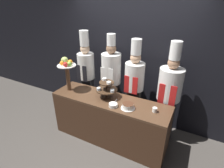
{
  "coord_description": "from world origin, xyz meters",
  "views": [
    {
      "loc": [
        1.24,
        -1.97,
        2.39
      ],
      "look_at": [
        0.0,
        0.39,
        1.11
      ],
      "focal_mm": 28.0,
      "sensor_mm": 36.0,
      "label": 1
    }
  ],
  "objects_px": {
    "tiered_stand": "(107,88)",
    "chef_right": "(169,92)",
    "fruit_pedestal": "(67,68)",
    "cup_white": "(155,110)",
    "serving_bowl_near": "(113,105)",
    "cake_round": "(128,106)",
    "chef_left": "(86,72)",
    "chef_center_right": "(134,84)",
    "chef_center_left": "(111,77)"
  },
  "relations": [
    {
      "from": "tiered_stand",
      "to": "chef_right",
      "type": "xyz_separation_m",
      "value": [
        0.96,
        0.47,
        -0.06
      ]
    },
    {
      "from": "fruit_pedestal",
      "to": "chef_right",
      "type": "relative_size",
      "value": 0.34
    },
    {
      "from": "cup_white",
      "to": "tiered_stand",
      "type": "bearing_deg",
      "value": 176.35
    },
    {
      "from": "fruit_pedestal",
      "to": "cup_white",
      "type": "relative_size",
      "value": 8.56
    },
    {
      "from": "serving_bowl_near",
      "to": "chef_right",
      "type": "height_order",
      "value": "chef_right"
    },
    {
      "from": "tiered_stand",
      "to": "cup_white",
      "type": "relative_size",
      "value": 5.12
    },
    {
      "from": "cake_round",
      "to": "cup_white",
      "type": "distance_m",
      "value": 0.41
    },
    {
      "from": "chef_left",
      "to": "chef_right",
      "type": "xyz_separation_m",
      "value": [
        1.71,
        -0.0,
        -0.04
      ]
    },
    {
      "from": "tiered_stand",
      "to": "cup_white",
      "type": "distance_m",
      "value": 0.88
    },
    {
      "from": "cake_round",
      "to": "chef_left",
      "type": "bearing_deg",
      "value": 152.76
    },
    {
      "from": "tiered_stand",
      "to": "chef_center_right",
      "type": "relative_size",
      "value": 0.2
    },
    {
      "from": "serving_bowl_near",
      "to": "chef_right",
      "type": "bearing_deg",
      "value": 43.83
    },
    {
      "from": "chef_center_left",
      "to": "cake_round",
      "type": "bearing_deg",
      "value": -45.06
    },
    {
      "from": "serving_bowl_near",
      "to": "chef_right",
      "type": "xyz_separation_m",
      "value": [
        0.72,
        0.69,
        0.09
      ]
    },
    {
      "from": "tiered_stand",
      "to": "cup_white",
      "type": "bearing_deg",
      "value": -3.65
    },
    {
      "from": "chef_left",
      "to": "chef_center_left",
      "type": "relative_size",
      "value": 1.01
    },
    {
      "from": "chef_left",
      "to": "chef_right",
      "type": "bearing_deg",
      "value": -0.0
    },
    {
      "from": "chef_center_left",
      "to": "chef_right",
      "type": "xyz_separation_m",
      "value": [
        1.12,
        0.0,
        -0.05
      ]
    },
    {
      "from": "chef_center_left",
      "to": "tiered_stand",
      "type": "bearing_deg",
      "value": -71.11
    },
    {
      "from": "cake_round",
      "to": "chef_center_left",
      "type": "xyz_separation_m",
      "value": [
        -0.63,
        0.63,
        0.12
      ]
    },
    {
      "from": "fruit_pedestal",
      "to": "chef_center_left",
      "type": "relative_size",
      "value": 0.33
    },
    {
      "from": "cake_round",
      "to": "chef_right",
      "type": "relative_size",
      "value": 0.12
    },
    {
      "from": "chef_right",
      "to": "cup_white",
      "type": "bearing_deg",
      "value": -100.18
    },
    {
      "from": "chef_left",
      "to": "chef_center_right",
      "type": "xyz_separation_m",
      "value": [
        1.07,
        -0.0,
        -0.03
      ]
    },
    {
      "from": "serving_bowl_near",
      "to": "chef_left",
      "type": "relative_size",
      "value": 0.08
    },
    {
      "from": "serving_bowl_near",
      "to": "chef_center_left",
      "type": "xyz_separation_m",
      "value": [
        -0.4,
        0.69,
        0.14
      ]
    },
    {
      "from": "fruit_pedestal",
      "to": "cake_round",
      "type": "bearing_deg",
      "value": -3.58
    },
    {
      "from": "cake_round",
      "to": "chef_center_right",
      "type": "relative_size",
      "value": 0.12
    },
    {
      "from": "chef_right",
      "to": "chef_left",
      "type": "bearing_deg",
      "value": 180.0
    },
    {
      "from": "serving_bowl_near",
      "to": "chef_left",
      "type": "height_order",
      "value": "chef_left"
    },
    {
      "from": "fruit_pedestal",
      "to": "cup_white",
      "type": "bearing_deg",
      "value": 0.81
    },
    {
      "from": "fruit_pedestal",
      "to": "chef_left",
      "type": "relative_size",
      "value": 0.33
    },
    {
      "from": "chef_center_right",
      "to": "cup_white",
      "type": "bearing_deg",
      "value": -44.15
    },
    {
      "from": "cup_white",
      "to": "chef_center_right",
      "type": "distance_m",
      "value": 0.76
    },
    {
      "from": "cake_round",
      "to": "tiered_stand",
      "type": "bearing_deg",
      "value": 161.51
    },
    {
      "from": "cake_round",
      "to": "chef_right",
      "type": "distance_m",
      "value": 0.8
    },
    {
      "from": "tiered_stand",
      "to": "chef_right",
      "type": "distance_m",
      "value": 1.07
    },
    {
      "from": "tiered_stand",
      "to": "serving_bowl_near",
      "type": "xyz_separation_m",
      "value": [
        0.24,
        -0.22,
        -0.15
      ]
    },
    {
      "from": "fruit_pedestal",
      "to": "serving_bowl_near",
      "type": "relative_size",
      "value": 3.95
    },
    {
      "from": "cup_white",
      "to": "serving_bowl_near",
      "type": "bearing_deg",
      "value": -165.42
    },
    {
      "from": "fruit_pedestal",
      "to": "cake_round",
      "type": "distance_m",
      "value": 1.3
    },
    {
      "from": "chef_center_right",
      "to": "serving_bowl_near",
      "type": "bearing_deg",
      "value": -96.63
    },
    {
      "from": "fruit_pedestal",
      "to": "cup_white",
      "type": "xyz_separation_m",
      "value": [
        1.64,
        0.02,
        -0.4
      ]
    },
    {
      "from": "chef_center_right",
      "to": "chef_right",
      "type": "relative_size",
      "value": 0.99
    },
    {
      "from": "serving_bowl_near",
      "to": "chef_center_right",
      "type": "height_order",
      "value": "chef_center_right"
    },
    {
      "from": "tiered_stand",
      "to": "chef_right",
      "type": "height_order",
      "value": "chef_right"
    },
    {
      "from": "cake_round",
      "to": "chef_left",
      "type": "height_order",
      "value": "chef_left"
    },
    {
      "from": "fruit_pedestal",
      "to": "chef_left",
      "type": "height_order",
      "value": "chef_left"
    },
    {
      "from": "tiered_stand",
      "to": "fruit_pedestal",
      "type": "distance_m",
      "value": 0.82
    },
    {
      "from": "fruit_pedestal",
      "to": "chef_right",
      "type": "distance_m",
      "value": 1.85
    }
  ]
}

